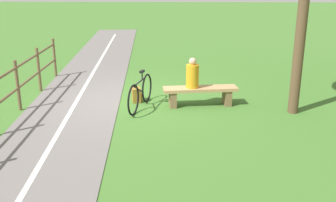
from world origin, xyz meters
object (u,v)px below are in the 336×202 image
object	(u,v)px
person_seated	(192,75)
backpack	(137,95)
bench	(200,93)
bicycle	(140,93)

from	to	relation	value
person_seated	backpack	distance (m)	1.58
bench	backpack	xyz separation A→B (m)	(1.63, -0.26, -0.15)
bench	person_seated	world-z (taller)	person_seated
bench	person_seated	distance (m)	0.51
person_seated	backpack	world-z (taller)	person_seated
person_seated	backpack	size ratio (longest dim) A/B	2.01
person_seated	bench	bearing A→B (deg)	180.00
bicycle	backpack	distance (m)	0.57
person_seated	backpack	bearing A→B (deg)	-19.26
bench	bicycle	world-z (taller)	bicycle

